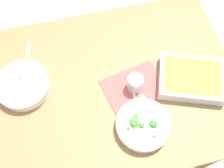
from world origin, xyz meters
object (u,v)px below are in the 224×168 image
baking_dish (191,79)px  spoon_spare (148,105)px  spoon_by_stew (27,63)px  spoon_by_broccoli (136,100)px  broccoli_bowl (143,125)px  drink_cup (135,84)px  stew_bowl (23,85)px

baking_dish → spoon_spare: baking_dish is taller
spoon_by_stew → spoon_spare: 0.62m
spoon_by_stew → spoon_by_broccoli: (-0.46, 0.32, 0.00)m
spoon_by_stew → spoon_by_broccoli: bearing=145.4°
spoon_by_broccoli → spoon_spare: same height
broccoli_bowl → baking_dish: 0.33m
baking_dish → spoon_spare: 0.24m
broccoli_bowl → drink_cup: drink_cup is taller
stew_bowl → spoon_by_broccoli: (-0.49, 0.19, -0.03)m
spoon_by_stew → spoon_by_broccoli: 0.56m
broccoli_bowl → spoon_by_stew: (0.46, -0.45, -0.03)m
spoon_spare → spoon_by_broccoli: bearing=-35.7°
stew_bowl → spoon_by_broccoli: 0.52m
broccoli_bowl → drink_cup: 0.20m
stew_bowl → drink_cup: bearing=166.6°
drink_cup → baking_dish: bearing=172.5°
broccoli_bowl → spoon_by_broccoli: broccoli_bowl is taller
stew_bowl → spoon_by_stew: (-0.02, -0.13, -0.03)m
stew_bowl → spoon_by_stew: size_ratio=1.42×
spoon_by_broccoli → spoon_spare: size_ratio=1.02×
spoon_spare → broccoli_bowl: bearing=58.7°
drink_cup → stew_bowl: bearing=-13.4°
drink_cup → spoon_by_broccoli: drink_cup is taller
spoon_by_stew → baking_dish: bearing=158.8°
baking_dish → spoon_by_stew: baking_dish is taller
broccoli_bowl → spoon_by_broccoli: bearing=-92.9°
stew_bowl → broccoli_bowl: 0.58m
stew_bowl → baking_dish: 0.78m
stew_bowl → baking_dish: (-0.77, 0.15, 0.00)m
baking_dish → broccoli_bowl: bearing=29.3°
spoon_by_stew → spoon_by_broccoli: size_ratio=1.00×
stew_bowl → drink_cup: size_ratio=2.94×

